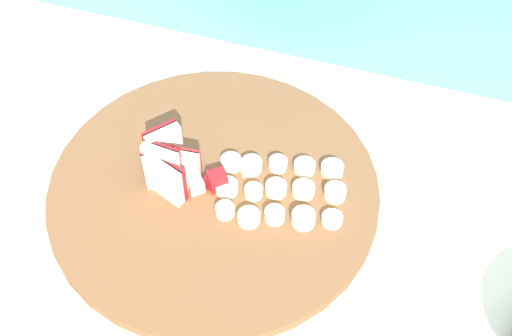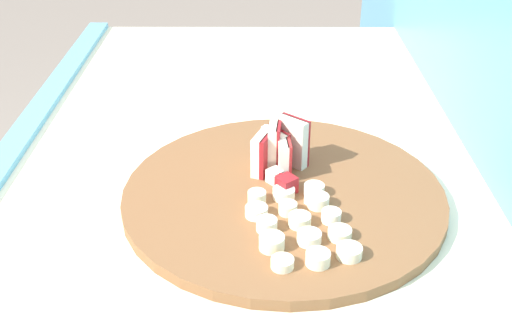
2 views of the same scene
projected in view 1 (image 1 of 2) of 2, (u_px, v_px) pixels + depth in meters
The scene contains 5 objects.
tile_backsplash at pixel (301, 127), 1.18m from camera, with size 2.40×0.04×1.48m, color #4C8EB2.
cutting_board at pixel (214, 191), 0.87m from camera, with size 0.41×0.41×0.01m, color brown.
apple_wedge_fan at pixel (167, 165), 0.85m from camera, with size 0.07×0.08×0.07m.
apple_dice_pile at pixel (212, 180), 0.86m from camera, with size 0.08×0.07×0.02m.
banana_slice_rows at pixel (279, 190), 0.85m from camera, with size 0.17×0.13×0.02m.
Camera 1 is at (0.17, -0.41, 1.62)m, focal length 49.75 mm.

